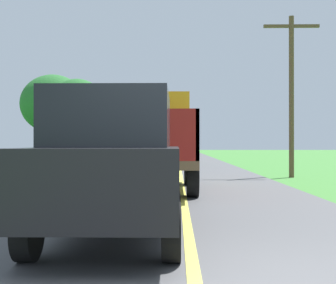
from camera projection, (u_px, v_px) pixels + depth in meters
centre_line at (195, 281)px, 4.27m from camera, size 0.14×108.00×0.01m
banana_truck_near at (154, 140)px, 13.59m from camera, size 2.38×5.82×2.80m
banana_truck_far at (163, 142)px, 27.65m from camera, size 2.38×5.81×2.80m
utility_pole_roadside at (291, 89)px, 18.62m from camera, size 2.21×0.20×6.45m
roadside_tree_near_left at (77, 103)px, 28.28m from camera, size 3.18×3.18×5.28m
roadside_tree_mid_right at (53, 104)px, 30.51m from camera, size 4.24×4.24×5.87m
following_car at (115, 164)px, 6.20m from camera, size 1.74×4.10×1.92m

